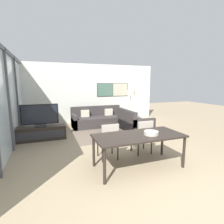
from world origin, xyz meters
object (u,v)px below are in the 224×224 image
object	(u,v)px
dining_chair_centre	(143,135)
coffee_table	(109,127)
dining_chair_left	(109,140)
sofa_main	(98,120)
fruit_bowl	(151,133)
television	(40,115)
floor_lamp	(131,95)
sofa_side	(133,124)
dining_table	(139,138)
tv_console	(41,133)

from	to	relation	value
dining_chair_centre	coffee_table	bearing A→B (deg)	96.89
dining_chair_left	dining_chair_centre	size ratio (longest dim) A/B	1.00
sofa_main	fruit_bowl	world-z (taller)	sofa_main
television	dining_chair_left	distance (m)	2.77
sofa_main	floor_lamp	size ratio (longest dim) A/B	1.47
sofa_side	coffee_table	world-z (taller)	sofa_side
coffee_table	dining_table	bearing A→B (deg)	-95.23
tv_console	dining_chair_centre	size ratio (longest dim) A/B	1.74
coffee_table	dining_chair_centre	size ratio (longest dim) A/B	0.87
television	floor_lamp	xyz separation A→B (m)	(3.91, 1.15, 0.52)
sofa_main	coffee_table	bearing A→B (deg)	-90.00
dining_chair_left	floor_lamp	size ratio (longest dim) A/B	0.59
sofa_side	dining_chair_centre	xyz separation A→B (m)	(-0.85, -2.19, 0.23)
tv_console	fruit_bowl	bearing A→B (deg)	-51.29
sofa_main	fruit_bowl	bearing A→B (deg)	-89.79
dining_table	dining_chair_left	size ratio (longest dim) A/B	2.17
dining_chair_left	fruit_bowl	distance (m)	1.07
sofa_side	dining_chair_centre	world-z (taller)	dining_chair_centre
dining_chair_left	dining_chair_centre	world-z (taller)	same
coffee_table	sofa_main	bearing A→B (deg)	90.00
sofa_side	dining_table	bearing A→B (deg)	154.60
dining_chair_left	dining_chair_centre	xyz separation A→B (m)	(0.98, 0.02, 0.00)
dining_table	dining_chair_centre	bearing A→B (deg)	52.17
coffee_table	dining_chair_left	world-z (taller)	dining_chair_left
television	sofa_side	xyz separation A→B (m)	(3.43, -0.03, -0.56)
tv_console	coffee_table	distance (m)	2.35
dining_chair_centre	floor_lamp	size ratio (longest dim) A/B	0.59
sofa_side	fruit_bowl	world-z (taller)	sofa_side
sofa_main	sofa_side	bearing A→B (deg)	-48.87
television	fruit_bowl	distance (m)	3.76
coffee_table	fruit_bowl	distance (m)	2.81
sofa_side	fruit_bowl	distance (m)	3.15
television	dining_chair_centre	world-z (taller)	television
coffee_table	dining_chair_centre	world-z (taller)	dining_chair_centre
tv_console	coffee_table	size ratio (longest dim) A/B	1.99
sofa_main	floor_lamp	world-z (taller)	floor_lamp
television	dining_chair_centre	distance (m)	3.42
sofa_side	dining_chair_left	xyz separation A→B (m)	(-1.83, -2.21, 0.23)
fruit_bowl	sofa_main	bearing A→B (deg)	90.21
dining_table	dining_chair_left	bearing A→B (deg)	128.51
tv_console	dining_chair_left	distance (m)	2.76
dining_chair_centre	floor_lamp	bearing A→B (deg)	68.57
tv_console	sofa_main	world-z (taller)	sofa_main
dining_chair_centre	television	bearing A→B (deg)	139.36
coffee_table	sofa_side	bearing A→B (deg)	7.96
fruit_bowl	dining_chair_left	bearing A→B (deg)	136.87
dining_table	dining_chair_centre	world-z (taller)	dining_chair_centre
sofa_main	dining_chair_left	world-z (taller)	dining_chair_left
dining_chair_centre	dining_chair_left	bearing A→B (deg)	-179.10
television	floor_lamp	world-z (taller)	floor_lamp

